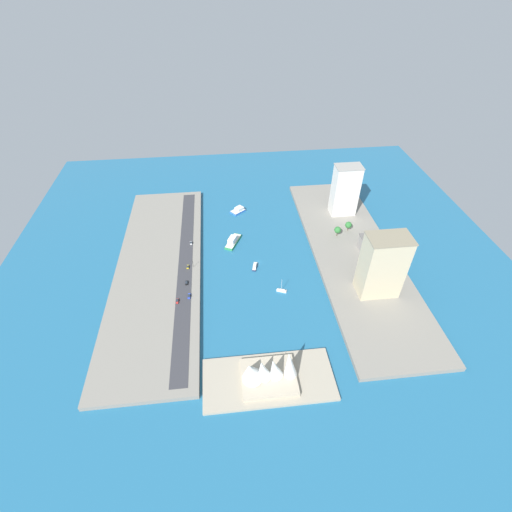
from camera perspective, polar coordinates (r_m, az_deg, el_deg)
The scene contains 20 objects.
ground_plane at distance 313.48m, azimuth 0.35°, elevation -1.01°, with size 440.00×440.00×0.00m, color #23668E.
quay_west at distance 330.76m, azimuth 15.06°, elevation 0.33°, with size 70.00×240.00×3.58m, color gray.
quay_east at distance 316.17m, azimuth -15.07°, elevation -1.85°, with size 70.00×240.00×3.58m, color gray.
peninsula_point at distance 240.31m, azimuth 1.99°, elevation -18.81°, with size 82.16×36.90×2.00m, color #A89E89.
road_strip at distance 311.70m, azimuth -11.05°, elevation -1.32°, with size 11.59×228.00×0.15m, color #38383D.
ferry_green_doubledeck at distance 333.17m, azimuth -3.66°, elevation 2.38°, with size 16.90×24.55×7.30m.
patrol_launch_navy at distance 307.86m, azimuth -0.19°, elevation -1.60°, with size 5.68×11.87×3.66m.
sailboat_small_white at distance 288.46m, azimuth 4.04°, elevation -5.42°, with size 8.72×5.24×12.97m.
catamaran_blue at distance 376.11m, azimuth -2.80°, elevation 7.21°, with size 16.72×15.76×4.60m.
hotel_broad_white at distance 365.90m, azimuth 13.83°, elevation 10.00°, with size 25.01×16.22×50.66m.
office_block_beige at distance 281.87m, azimuth 19.25°, elevation -1.44°, with size 31.27×20.06×51.80m.
carpark_squat_concrete at distance 333.24m, azimuth 18.26°, elevation 1.86°, with size 27.24×14.84×14.00m.
taxi_yellow_cab at distance 307.78m, azimuth -10.68°, elevation -1.69°, with size 1.84×4.33×1.50m.
van_white at distance 332.26m, azimuth -10.16°, elevation 2.04°, with size 1.96×4.40×1.62m.
pickup_red at distance 281.52m, azimuth -12.27°, elevation -6.92°, with size 1.84×4.62×1.62m.
hatchback_blue at distance 283.30m, azimuth -10.48°, elevation -6.21°, with size 2.13×5.19×1.63m.
suv_black at distance 294.01m, azimuth -10.86°, elevation -4.15°, with size 2.06×4.66×1.55m.
traffic_light_waterfront at distance 305.22m, azimuth -9.88°, elevation -1.13°, with size 0.36×0.36×6.50m.
opera_landmark at distance 232.45m, azimuth 1.77°, elevation -17.69°, with size 36.70×28.20×25.30m.
park_tree_cluster at distance 346.11m, azimuth 13.52°, elevation 4.39°, with size 18.71×13.30×9.82m.
Camera 1 is at (27.91, 233.46, 207.34)m, focal length 25.45 mm.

